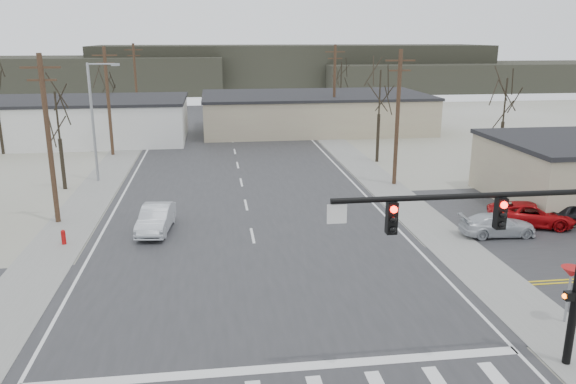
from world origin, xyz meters
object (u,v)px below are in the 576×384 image
object	(u,v)px
sedan_crossing	(156,219)
car_parked_silver	(498,225)
car_parked_dark_a	(575,212)
fire_hydrant	(64,237)
traffic_signal_mast	(530,240)
car_far_a	(287,125)
car_parked_red	(531,214)
car_far_b	(222,111)

from	to	relation	value
sedan_crossing	car_parked_silver	bearing A→B (deg)	-3.63
sedan_crossing	car_parked_dark_a	world-z (taller)	sedan_crossing
fire_hydrant	car_parked_silver	bearing A→B (deg)	-4.21
traffic_signal_mast	car_far_a	world-z (taller)	traffic_signal_mast
sedan_crossing	fire_hydrant	bearing A→B (deg)	-156.08
sedan_crossing	car_far_a	xyz separation A→B (m)	(11.96, 33.36, 0.04)
car_far_a	car_parked_silver	bearing A→B (deg)	99.47
traffic_signal_mast	car_parked_dark_a	distance (m)	18.36
car_far_a	sedan_crossing	bearing A→B (deg)	68.68
car_parked_dark_a	car_far_a	bearing A→B (deg)	6.29
car_parked_red	car_parked_dark_a	world-z (taller)	car_parked_dark_a
car_far_a	car_parked_red	world-z (taller)	car_far_a
car_far_a	car_parked_dark_a	world-z (taller)	car_far_a
sedan_crossing	car_far_a	distance (m)	35.44
car_far_b	car_parked_silver	size ratio (longest dim) A/B	1.02
sedan_crossing	car_parked_red	world-z (taller)	sedan_crossing
fire_hydrant	car_far_a	distance (m)	38.70
sedan_crossing	car_far_a	size ratio (longest dim) A/B	0.83
traffic_signal_mast	car_parked_red	size ratio (longest dim) A/B	1.83
fire_hydrant	car_parked_dark_a	bearing A→B (deg)	-0.72
car_parked_dark_a	traffic_signal_mast	bearing A→B (deg)	126.87
traffic_signal_mast	car_far_a	distance (m)	49.26
fire_hydrant	car_parked_red	distance (m)	26.71
traffic_signal_mast	fire_hydrant	distance (m)	23.39
traffic_signal_mast	car_parked_dark_a	world-z (taller)	traffic_signal_mast
sedan_crossing	car_far_b	world-z (taller)	sedan_crossing
car_far_b	car_parked_red	world-z (taller)	car_far_b
car_parked_red	car_parked_dark_a	distance (m)	2.80
car_parked_silver	car_far_a	bearing A→B (deg)	13.16
car_far_a	car_parked_red	distance (m)	36.65
car_parked_silver	traffic_signal_mast	bearing A→B (deg)	157.07
traffic_signal_mast	fire_hydrant	xyz separation A→B (m)	(-18.09, 14.20, -4.22)
traffic_signal_mast	sedan_crossing	distance (m)	20.98
fire_hydrant	sedan_crossing	distance (m)	5.02
car_far_a	car_far_b	size ratio (longest dim) A/B	1.26
car_far_b	car_parked_dark_a	bearing A→B (deg)	-49.92
sedan_crossing	car_parked_silver	world-z (taller)	sedan_crossing
car_parked_red	car_parked_dark_a	size ratio (longest dim) A/B	1.17
car_far_a	car_parked_dark_a	distance (m)	37.50
sedan_crossing	car_parked_dark_a	size ratio (longest dim) A/B	1.08
car_parked_dark_a	car_far_b	bearing A→B (deg)	8.47
car_far_a	car_parked_red	bearing A→B (deg)	104.19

